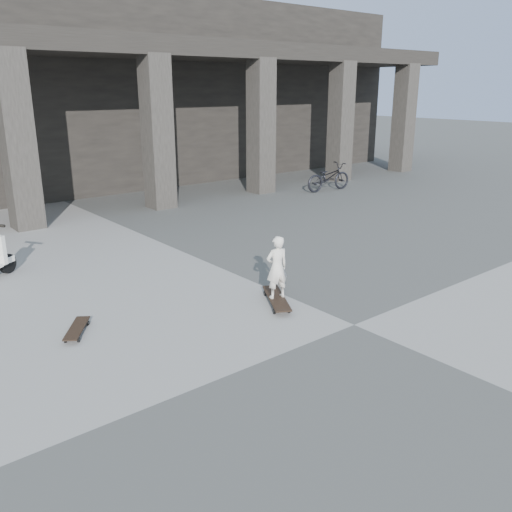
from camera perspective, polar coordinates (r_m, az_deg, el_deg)
ground at (r=7.77m, az=10.29°, el=-7.15°), size 90.00×90.00×0.00m
colonnade at (r=19.08m, az=-23.50°, el=15.59°), size 28.00×8.82×6.00m
longboard at (r=8.33m, az=2.18°, el=-4.52°), size 0.74×1.05×0.11m
skateboard_spare at (r=7.76m, az=-18.34°, el=-7.29°), size 0.59×0.73×0.09m
child at (r=8.15m, az=2.22°, el=-1.20°), size 0.40×0.30×0.97m
bicycle at (r=17.50m, az=7.64°, el=8.24°), size 1.71×0.74×0.87m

